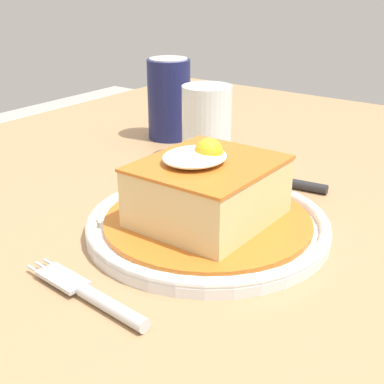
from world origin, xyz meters
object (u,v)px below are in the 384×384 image
object	(u,v)px
knife	(279,181)
soda_can	(169,99)
main_plate	(208,225)
fork	(95,297)
drinking_glass	(207,129)

from	to	relation	value
knife	soda_can	world-z (taller)	soda_can
main_plate	knife	distance (m)	0.16
fork	knife	size ratio (longest dim) A/B	0.86
fork	drinking_glass	xyz separation A→B (m)	(0.34, 0.13, 0.04)
knife	drinking_glass	size ratio (longest dim) A/B	1.58
fork	main_plate	bearing A→B (deg)	-0.15
soda_can	drinking_glass	distance (m)	0.12
soda_can	main_plate	bearing A→B (deg)	-134.76
drinking_glass	fork	bearing A→B (deg)	-159.26
drinking_glass	knife	bearing A→B (deg)	-100.48
main_plate	fork	xyz separation A→B (m)	(-0.16, 0.00, -0.00)
fork	soda_can	size ratio (longest dim) A/B	1.14
knife	drinking_glass	xyz separation A→B (m)	(0.02, 0.13, 0.04)
knife	drinking_glass	world-z (taller)	drinking_glass
main_plate	drinking_glass	xyz separation A→B (m)	(0.18, 0.13, 0.04)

